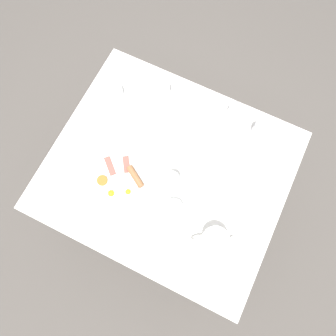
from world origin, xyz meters
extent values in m
plane|color=#4C4742|center=(0.00, 0.00, 0.00)|extent=(8.00, 8.00, 0.00)
cube|color=silver|center=(0.00, 0.00, 0.75)|extent=(0.96, 1.11, 0.03)
cylinder|color=brown|center=(-0.43, -0.51, 0.37)|extent=(0.04, 0.04, 0.74)
cylinder|color=brown|center=(0.43, -0.51, 0.37)|extent=(0.04, 0.04, 0.74)
cylinder|color=brown|center=(-0.43, 0.51, 0.37)|extent=(0.04, 0.04, 0.74)
cylinder|color=brown|center=(0.43, 0.51, 0.37)|extent=(0.04, 0.04, 0.74)
cylinder|color=white|center=(0.15, -0.18, 0.78)|extent=(0.30, 0.30, 0.01)
cylinder|color=white|center=(0.22, -0.18, 0.78)|extent=(0.07, 0.07, 0.00)
sphere|color=yellow|center=(0.22, -0.18, 0.79)|extent=(0.03, 0.03, 0.03)
cylinder|color=white|center=(0.18, -0.11, 0.78)|extent=(0.06, 0.06, 0.00)
sphere|color=yellow|center=(0.18, -0.11, 0.79)|extent=(0.03, 0.03, 0.03)
cylinder|color=brown|center=(0.11, -0.12, 0.80)|extent=(0.08, 0.11, 0.03)
cube|color=#B74C42|center=(0.07, -0.19, 0.78)|extent=(0.09, 0.07, 0.01)
cube|color=#B74C42|center=(0.11, -0.25, 0.78)|extent=(0.09, 0.09, 0.01)
cylinder|color=#D16023|center=(0.19, -0.25, 0.79)|extent=(0.05, 0.05, 0.01)
cylinder|color=white|center=(0.21, 0.33, 0.82)|extent=(0.12, 0.12, 0.10)
cylinder|color=white|center=(0.21, 0.33, 0.87)|extent=(0.08, 0.08, 0.01)
sphere|color=white|center=(0.21, 0.33, 0.89)|extent=(0.02, 0.02, 0.02)
cone|color=white|center=(0.18, 0.39, 0.83)|extent=(0.04, 0.06, 0.05)
torus|color=white|center=(0.24, 0.27, 0.82)|extent=(0.04, 0.08, 0.08)
cylinder|color=white|center=(-0.24, -0.42, 0.77)|extent=(0.14, 0.14, 0.01)
cylinder|color=white|center=(-0.24, -0.42, 0.80)|extent=(0.09, 0.09, 0.05)
cylinder|color=olive|center=(-0.24, -0.42, 0.80)|extent=(0.08, 0.08, 0.04)
torus|color=white|center=(-0.22, -0.46, 0.80)|extent=(0.02, 0.04, 0.04)
cylinder|color=white|center=(0.17, 0.11, 0.77)|extent=(0.14, 0.14, 0.01)
cylinder|color=white|center=(0.17, 0.11, 0.80)|extent=(0.09, 0.09, 0.05)
cylinder|color=olive|center=(0.17, 0.11, 0.80)|extent=(0.08, 0.08, 0.04)
torus|color=white|center=(0.22, 0.11, 0.80)|extent=(0.04, 0.01, 0.04)
cylinder|color=white|center=(0.06, 0.05, 0.82)|extent=(0.07, 0.07, 0.11)
cylinder|color=white|center=(-0.35, -0.20, 0.82)|extent=(0.07, 0.07, 0.10)
cylinder|color=white|center=(-0.23, -0.06, 0.82)|extent=(0.07, 0.07, 0.11)
cylinder|color=white|center=(-0.20, 0.05, 0.80)|extent=(0.06, 0.06, 0.06)
torus|color=white|center=(-0.16, 0.05, 0.80)|extent=(0.04, 0.01, 0.04)
cylinder|color=#BCBCC1|center=(-0.35, 0.30, 0.81)|extent=(0.05, 0.05, 0.08)
sphere|color=#BCBCC1|center=(-0.35, 0.30, 0.87)|extent=(0.05, 0.05, 0.05)
cylinder|color=#BCBCC1|center=(-0.39, 0.16, 0.81)|extent=(0.05, 0.05, 0.08)
sphere|color=#BCBCC1|center=(-0.39, 0.16, 0.87)|extent=(0.05, 0.05, 0.05)
cube|color=white|center=(-0.13, 0.44, 0.77)|extent=(0.14, 0.13, 0.01)
cube|color=silver|center=(0.30, -0.40, 0.77)|extent=(0.14, 0.13, 0.00)
cube|color=silver|center=(-0.09, 0.22, 0.77)|extent=(0.14, 0.18, 0.00)
camera|label=1|loc=(0.39, 0.19, 2.26)|focal=35.00mm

